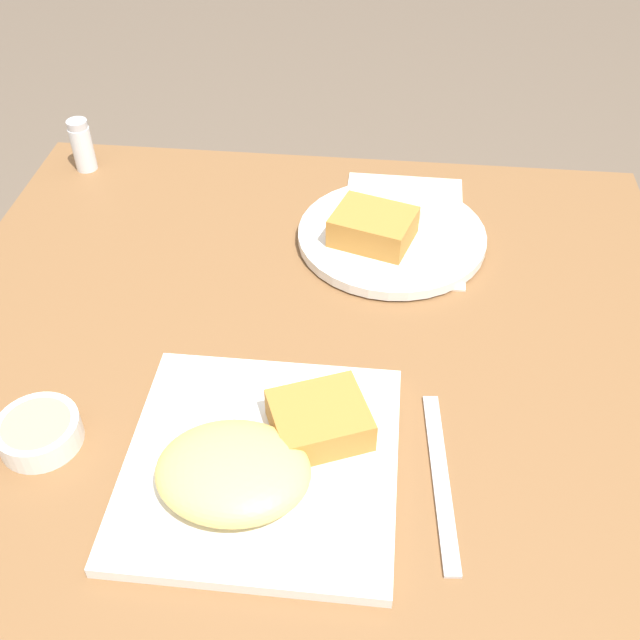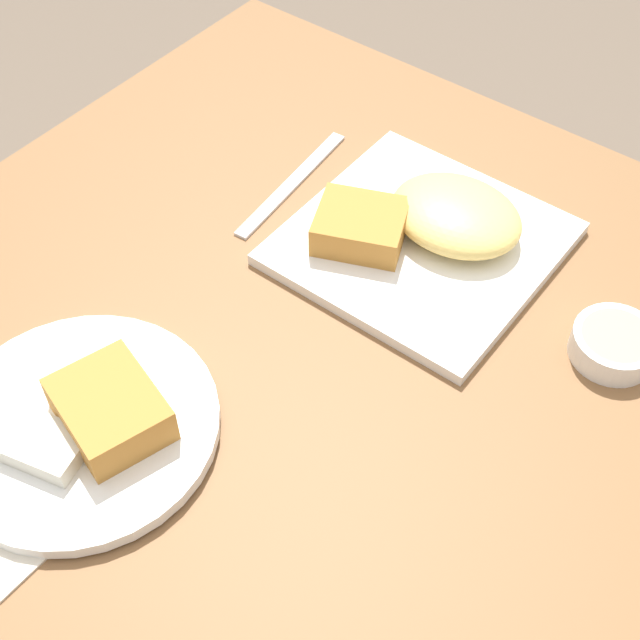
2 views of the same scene
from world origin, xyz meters
name	(u,v)px [view 2 (image 2 of 2)]	position (x,y,z in m)	size (l,w,h in m)	color
ground_plane	(317,605)	(0.00, 0.00, 0.00)	(8.00, 8.00, 0.00)	brown
dining_table	(315,377)	(0.00, 0.00, 0.62)	(0.92, 0.89, 0.70)	brown
menu_card	(43,449)	(0.11, 0.27, 0.70)	(0.18, 0.27, 0.00)	beige
plate_square_near	(426,230)	(-0.02, -0.17, 0.72)	(0.27, 0.27, 0.06)	white
plate_oval_far	(83,423)	(0.09, 0.23, 0.72)	(0.26, 0.26, 0.05)	white
sauce_ramekin	(614,344)	(-0.25, -0.15, 0.72)	(0.09, 0.09, 0.03)	white
butter_knife	(292,183)	(0.16, -0.16, 0.70)	(0.04, 0.21, 0.00)	silver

